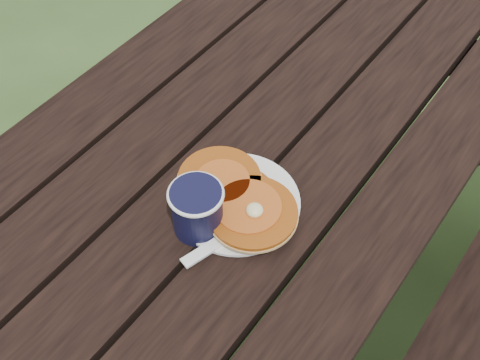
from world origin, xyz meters
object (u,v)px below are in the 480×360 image
Objects in this scene: plate at (237,203)px; pancake_stack at (237,198)px; picnic_table at (226,270)px; coffee_cup at (197,207)px.

pancake_stack reaches higher than plate.
picnic_table is 0.46m from coffee_cup.
picnic_table is at bearing 141.36° from pancake_stack.
picnic_table is 0.42m from pancake_stack.
plate is 0.02m from pancake_stack.
coffee_cup is (-0.03, -0.07, 0.03)m from pancake_stack.
picnic_table is 7.66× the size of pancake_stack.
coffee_cup reaches higher than pancake_stack.
pancake_stack is at bearing 68.65° from coffee_cup.
pancake_stack is 0.08m from coffee_cup.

